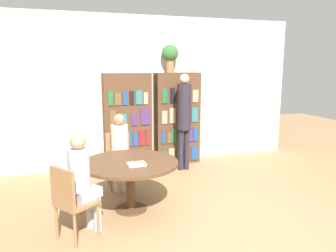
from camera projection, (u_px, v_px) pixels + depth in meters
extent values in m
plane|color=#9E7A51|center=(224.00, 237.00, 3.95)|extent=(16.00, 16.00, 0.00)
cube|color=beige|center=(150.00, 91.00, 6.70)|extent=(6.40, 0.06, 3.00)
cube|color=white|center=(150.00, 49.00, 6.51)|extent=(0.90, 0.01, 1.10)
cube|color=brown|center=(127.00, 121.00, 6.47)|extent=(0.92, 0.32, 1.88)
cube|color=tan|center=(112.00, 160.00, 6.33)|extent=(0.09, 0.02, 0.33)
cube|color=maroon|center=(118.00, 160.00, 6.37)|extent=(0.07, 0.02, 0.30)
cube|color=#4C2D6B|center=(124.00, 159.00, 6.40)|extent=(0.10, 0.02, 0.33)
cube|color=tan|center=(130.00, 159.00, 6.44)|extent=(0.09, 0.02, 0.31)
cube|color=navy|center=(136.00, 159.00, 6.48)|extent=(0.08, 0.02, 0.27)
cube|color=#4C2D6B|center=(142.00, 159.00, 6.52)|extent=(0.11, 0.02, 0.26)
cube|color=navy|center=(147.00, 158.00, 6.55)|extent=(0.09, 0.02, 0.29)
cube|color=navy|center=(111.00, 140.00, 6.25)|extent=(0.07, 0.02, 0.32)
cube|color=black|center=(117.00, 141.00, 6.30)|extent=(0.08, 0.02, 0.24)
cube|color=#2D707A|center=(124.00, 141.00, 6.34)|extent=(0.07, 0.02, 0.24)
cube|color=navy|center=(129.00, 139.00, 6.36)|extent=(0.08, 0.02, 0.31)
cube|color=navy|center=(136.00, 139.00, 6.41)|extent=(0.10, 0.02, 0.27)
cube|color=maroon|center=(141.00, 138.00, 6.44)|extent=(0.10, 0.02, 0.30)
cube|color=maroon|center=(147.00, 137.00, 6.48)|extent=(0.08, 0.02, 0.30)
cube|color=brown|center=(113.00, 118.00, 6.19)|extent=(0.12, 0.02, 0.32)
cube|color=#2D707A|center=(123.00, 120.00, 6.26)|extent=(0.13, 0.02, 0.24)
cube|color=#4C2D6B|center=(135.00, 120.00, 6.33)|extent=(0.12, 0.02, 0.23)
cube|color=#4C2D6B|center=(145.00, 117.00, 6.39)|extent=(0.18, 0.02, 0.33)
cube|color=#236638|center=(110.00, 98.00, 6.11)|extent=(0.09, 0.02, 0.27)
cube|color=brown|center=(118.00, 99.00, 6.16)|extent=(0.12, 0.02, 0.23)
cube|color=navy|center=(125.00, 98.00, 6.20)|extent=(0.09, 0.02, 0.26)
cube|color=black|center=(132.00, 98.00, 6.24)|extent=(0.08, 0.02, 0.26)
cube|color=#2D707A|center=(139.00, 97.00, 6.28)|extent=(0.12, 0.02, 0.27)
cube|color=tan|center=(146.00, 98.00, 6.33)|extent=(0.08, 0.02, 0.23)
cube|color=brown|center=(177.00, 118.00, 6.80)|extent=(0.92, 0.32, 1.88)
cube|color=#236638|center=(164.00, 157.00, 6.67)|extent=(0.11, 0.02, 0.26)
cube|color=tan|center=(172.00, 155.00, 6.72)|extent=(0.14, 0.02, 0.29)
cube|color=#2D707A|center=(180.00, 155.00, 6.78)|extent=(0.11, 0.02, 0.27)
cube|color=maroon|center=(187.00, 155.00, 6.83)|extent=(0.12, 0.02, 0.24)
cube|color=navy|center=(194.00, 153.00, 6.88)|extent=(0.15, 0.02, 0.30)
cube|color=navy|center=(163.00, 137.00, 6.59)|extent=(0.07, 0.02, 0.26)
cube|color=brown|center=(169.00, 138.00, 6.63)|extent=(0.10, 0.02, 0.23)
cube|color=#236638|center=(174.00, 136.00, 6.66)|extent=(0.10, 0.02, 0.29)
cube|color=#236638|center=(180.00, 135.00, 6.70)|extent=(0.09, 0.02, 0.30)
cube|color=tan|center=(185.00, 135.00, 6.73)|extent=(0.10, 0.02, 0.30)
cube|color=#4C2D6B|center=(190.00, 135.00, 6.78)|extent=(0.10, 0.02, 0.26)
cube|color=navy|center=(195.00, 134.00, 6.81)|extent=(0.10, 0.02, 0.29)
cube|color=tan|center=(165.00, 117.00, 6.52)|extent=(0.11, 0.02, 0.26)
cube|color=tan|center=(172.00, 116.00, 6.57)|extent=(0.13, 0.02, 0.31)
cube|color=#4C2D6B|center=(180.00, 117.00, 6.63)|extent=(0.10, 0.02, 0.23)
cube|color=maroon|center=(188.00, 115.00, 6.67)|extent=(0.10, 0.02, 0.32)
cube|color=#2D707A|center=(195.00, 115.00, 6.73)|extent=(0.14, 0.02, 0.30)
cube|color=#236638|center=(165.00, 96.00, 6.45)|extent=(0.10, 0.02, 0.28)
cube|color=black|center=(173.00, 95.00, 6.50)|extent=(0.10, 0.02, 0.30)
cube|color=black|center=(180.00, 95.00, 6.55)|extent=(0.13, 0.02, 0.32)
cube|color=olive|center=(187.00, 95.00, 6.60)|extent=(0.12, 0.02, 0.29)
cube|color=tan|center=(195.00, 96.00, 6.66)|extent=(0.13, 0.02, 0.25)
cylinder|color=#997047|center=(170.00, 66.00, 6.55)|extent=(0.16, 0.16, 0.25)
sphere|color=#387033|center=(170.00, 53.00, 6.50)|extent=(0.34, 0.34, 0.34)
cylinder|color=brown|center=(131.00, 209.00, 4.68)|extent=(0.44, 0.44, 0.03)
cylinder|color=brown|center=(131.00, 186.00, 4.61)|extent=(0.12, 0.12, 0.65)
cylinder|color=brown|center=(130.00, 163.00, 4.55)|extent=(1.35, 1.35, 0.04)
cube|color=olive|center=(77.00, 203.00, 3.86)|extent=(0.56, 0.56, 0.04)
cube|color=olive|center=(62.00, 188.00, 3.67)|extent=(0.26, 0.35, 0.45)
cylinder|color=olive|center=(80.00, 212.00, 4.14)|extent=(0.04, 0.04, 0.42)
cylinder|color=olive|center=(98.00, 219.00, 3.94)|extent=(0.04, 0.04, 0.42)
cylinder|color=olive|center=(57.00, 222.00, 3.87)|extent=(0.04, 0.04, 0.42)
cylinder|color=olive|center=(75.00, 231.00, 3.67)|extent=(0.04, 0.04, 0.42)
cube|color=olive|center=(120.00, 162.00, 5.47)|extent=(0.41, 0.41, 0.04)
cube|color=olive|center=(118.00, 145.00, 5.60)|extent=(0.40, 0.04, 0.45)
cylinder|color=olive|center=(132.00, 177.00, 5.41)|extent=(0.04, 0.04, 0.42)
cylinder|color=olive|center=(111.00, 180.00, 5.30)|extent=(0.04, 0.04, 0.42)
cylinder|color=olive|center=(128.00, 171.00, 5.72)|extent=(0.04, 0.04, 0.42)
cylinder|color=olive|center=(109.00, 173.00, 5.62)|extent=(0.04, 0.04, 0.42)
cube|color=beige|center=(121.00, 160.00, 5.33)|extent=(0.29, 0.33, 0.12)
cylinder|color=beige|center=(120.00, 140.00, 5.34)|extent=(0.28, 0.28, 0.50)
sphere|color=#A37A5B|center=(119.00, 120.00, 5.28)|extent=(0.18, 0.18, 0.18)
cylinder|color=beige|center=(127.00, 178.00, 5.30)|extent=(0.10, 0.10, 0.46)
cylinder|color=beige|center=(118.00, 179.00, 5.25)|extent=(0.10, 0.10, 0.46)
cube|color=#B2B7C6|center=(86.00, 193.00, 3.96)|extent=(0.41, 0.39, 0.12)
cylinder|color=#B2B7C6|center=(79.00, 170.00, 3.84)|extent=(0.26, 0.26, 0.50)
sphere|color=tan|center=(78.00, 141.00, 3.77)|extent=(0.19, 0.19, 0.19)
cylinder|color=#B2B7C6|center=(90.00, 210.00, 4.14)|extent=(0.10, 0.10, 0.46)
cylinder|color=#B2B7C6|center=(98.00, 213.00, 4.06)|extent=(0.10, 0.10, 0.46)
cylinder|color=#28232D|center=(181.00, 150.00, 6.39)|extent=(0.10, 0.10, 0.81)
cylinder|color=#28232D|center=(187.00, 149.00, 6.43)|extent=(0.10, 0.10, 0.81)
cylinder|color=#28232D|center=(184.00, 107.00, 6.25)|extent=(0.27, 0.27, 0.88)
sphere|color=#DBB293|center=(184.00, 79.00, 6.15)|extent=(0.19, 0.19, 0.19)
cylinder|color=#28232D|center=(183.00, 94.00, 6.47)|extent=(0.07, 0.30, 0.07)
cube|color=silver|center=(136.00, 164.00, 4.38)|extent=(0.24, 0.18, 0.03)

